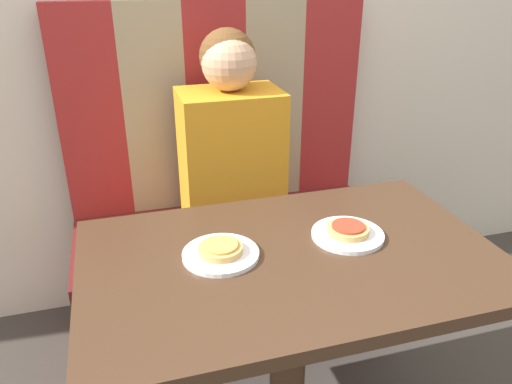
{
  "coord_description": "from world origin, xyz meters",
  "views": [
    {
      "loc": [
        -0.38,
        -0.99,
        1.38
      ],
      "look_at": [
        0.0,
        0.32,
        0.74
      ],
      "focal_mm": 35.0,
      "sensor_mm": 36.0,
      "label": 1
    }
  ],
  "objects": [
    {
      "name": "booth_seat",
      "position": [
        0.0,
        0.63,
        0.23
      ],
      "size": [
        1.17,
        0.55,
        0.46
      ],
      "color": "#5B1919",
      "rests_on": "ground_plane"
    },
    {
      "name": "booth_backrest",
      "position": [
        0.0,
        0.88,
        0.86
      ],
      "size": [
        1.17,
        0.06,
        0.79
      ],
      "color": "maroon",
      "rests_on": "booth_seat"
    },
    {
      "name": "dining_table",
      "position": [
        0.0,
        0.0,
        0.62
      ],
      "size": [
        1.04,
        0.66,
        0.71
      ],
      "color": "#422B1C",
      "rests_on": "ground_plane"
    },
    {
      "name": "person",
      "position": [
        0.0,
        0.64,
        0.8
      ],
      "size": [
        0.35,
        0.25,
        0.72
      ],
      "color": "orange",
      "rests_on": "booth_seat"
    },
    {
      "name": "plate_left",
      "position": [
        -0.17,
        0.04,
        0.72
      ],
      "size": [
        0.19,
        0.19,
        0.01
      ],
      "color": "white",
      "rests_on": "dining_table"
    },
    {
      "name": "plate_right",
      "position": [
        0.17,
        0.04,
        0.72
      ],
      "size": [
        0.19,
        0.19,
        0.01
      ],
      "color": "white",
      "rests_on": "dining_table"
    },
    {
      "name": "pizza_left",
      "position": [
        -0.17,
        0.04,
        0.74
      ],
      "size": [
        0.11,
        0.11,
        0.02
      ],
      "color": "tan",
      "rests_on": "plate_left"
    },
    {
      "name": "pizza_right",
      "position": [
        0.17,
        0.04,
        0.74
      ],
      "size": [
        0.11,
        0.11,
        0.02
      ],
      "color": "tan",
      "rests_on": "plate_right"
    }
  ]
}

